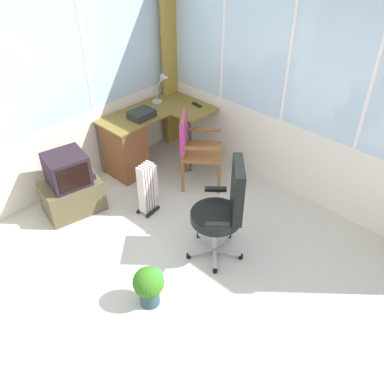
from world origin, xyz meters
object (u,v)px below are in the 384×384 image
Objects in this scene: office_chair at (225,206)px; space_heater at (148,187)px; tv_remote at (197,105)px; potted_plant at (149,284)px; paper_tray at (142,114)px; desk at (129,144)px; tv_on_stand at (71,187)px; wooden_armchair at (191,142)px; desk_lamp at (163,83)px.

office_chair is 1.11m from space_heater.
tv_remote is 2.65m from potted_plant.
office_chair is 2.62× the size of potted_plant.
paper_tray is at bearing 168.09° from tv_remote.
tv_on_stand is at bearing -171.85° from desk.
space_heater is at bearing 48.62° from potted_plant.
paper_tray reaches higher than potted_plant.
wooden_armchair reaches higher than potted_plant.
desk_lamp reaches higher than potted_plant.
tv_remote is 0.16× the size of wooden_armchair.
space_heater reaches higher than potted_plant.
office_chair is (-0.50, -1.77, -0.17)m from paper_tray.
desk_lamp is 0.51m from tv_remote.
space_heater is at bearing -152.74° from tv_remote.
wooden_armchair is at bearing -134.12° from tv_remote.
wooden_armchair is 1.25× the size of tv_on_stand.
wooden_armchair is (0.19, -0.67, -0.20)m from paper_tray.
tv_on_stand reaches higher than desk.
desk is 1.44× the size of wooden_armchair.
desk_lamp is 2.79m from potted_plant.
tv_on_stand is (-1.66, -0.21, -0.66)m from desk_lamp.
space_heater is (0.60, -0.63, -0.00)m from tv_on_stand.
tv_remote is at bearing 51.12° from office_chair.
office_chair is (-1.22, -1.51, -0.14)m from tv_remote.
space_heater is at bearing -128.61° from paper_tray.
desk_lamp is at bearing 68.42° from wooden_armchair.
office_chair is 1.45× the size of tv_on_stand.
paper_tray is 0.28× the size of office_chair.
desk_lamp is 0.57m from paper_tray.
paper_tray is (0.18, -0.07, 0.38)m from desk.
desk_lamp is 0.93× the size of potted_plant.
tv_remote is 0.36× the size of potted_plant.
paper_tray is (-0.71, 0.26, 0.03)m from tv_remote.
tv_on_stand is 1.80× the size of potted_plant.
potted_plant is at bearing -136.61° from desk_lamp.
paper_tray is at bearing 51.39° from space_heater.
paper_tray is at bearing -22.26° from desk.
potted_plant is at bearing 176.17° from office_chair.
tv_on_stand is 1.17× the size of space_heater.
potted_plant is at bearing -99.96° from tv_on_stand.
paper_tray is 0.40× the size of tv_on_stand.
paper_tray is at bearing 105.76° from wooden_armchair.
tv_remote is at bearing -20.10° from paper_tray.
paper_tray is 0.47× the size of space_heater.
tv_on_stand is (-1.16, -0.07, -0.45)m from paper_tray.
tv_on_stand is at bearing 111.04° from office_chair.
office_chair is at bearing -117.88° from desk_lamp.
space_heater is (-0.56, -0.70, -0.46)m from paper_tray.
desk is 2.10× the size of space_heater.
office_chair reaches higher than tv_on_stand.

